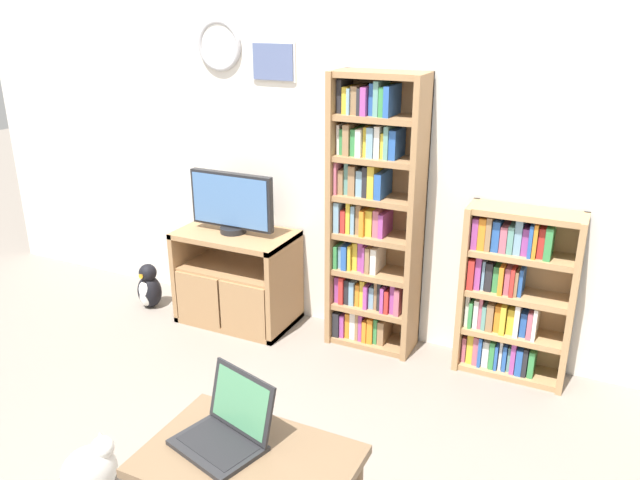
{
  "coord_description": "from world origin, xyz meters",
  "views": [
    {
      "loc": [
        1.35,
        -1.71,
        2.12
      ],
      "look_at": [
        0.02,
        1.07,
        0.97
      ],
      "focal_mm": 35.0,
      "sensor_mm": 36.0,
      "label": 1
    }
  ],
  "objects": [
    {
      "name": "laptop",
      "position": [
        0.11,
        0.02,
        0.53
      ],
      "size": [
        0.41,
        0.38,
        0.27
      ],
      "rotation": [
        0.0,
        0.0,
        -0.28
      ],
      "color": "#232326",
      "rests_on": "coffee_table"
    },
    {
      "name": "bookshelf_tall",
      "position": [
        0.03,
        1.8,
        0.87
      ],
      "size": [
        0.57,
        0.28,
        1.78
      ],
      "color": "#9E754C",
      "rests_on": "ground_plane"
    },
    {
      "name": "coffee_table",
      "position": [
        0.23,
        -0.03,
        0.41
      ],
      "size": [
        0.83,
        0.56,
        0.46
      ],
      "color": "brown",
      "rests_on": "ground_plane"
    },
    {
      "name": "cat",
      "position": [
        -0.58,
        -0.09,
        0.14
      ],
      "size": [
        0.28,
        0.47,
        0.31
      ],
      "rotation": [
        0.0,
        0.0,
        -0.63
      ],
      "color": "white",
      "rests_on": "ground_plane"
    },
    {
      "name": "bookshelf_short",
      "position": [
        0.92,
        1.82,
        0.52
      ],
      "size": [
        0.65,
        0.25,
        1.05
      ],
      "color": "tan",
      "rests_on": "ground_plane"
    },
    {
      "name": "television",
      "position": [
        -0.93,
        1.67,
        0.88
      ],
      "size": [
        0.62,
        0.18,
        0.42
      ],
      "color": "black",
      "rests_on": "tv_stand"
    },
    {
      "name": "wall_back",
      "position": [
        -0.01,
        1.97,
        1.3
      ],
      "size": [
        6.71,
        0.09,
        2.6
      ],
      "color": "silver",
      "rests_on": "ground_plane"
    },
    {
      "name": "tv_stand",
      "position": [
        -0.92,
        1.66,
        0.34
      ],
      "size": [
        0.8,
        0.48,
        0.67
      ],
      "color": "#9E754C",
      "rests_on": "ground_plane"
    },
    {
      "name": "penguin_figurine",
      "position": [
        -1.64,
        1.56,
        0.16
      ],
      "size": [
        0.18,
        0.17,
        0.34
      ],
      "color": "black",
      "rests_on": "ground_plane"
    }
  ]
}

